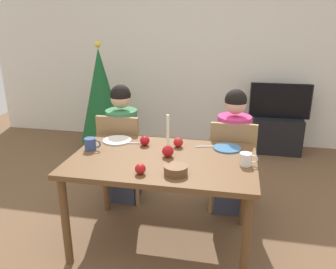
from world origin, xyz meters
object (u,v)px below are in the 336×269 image
object	(u,v)px
candle_centerpiece	(168,148)
bowl_walnuts	(176,170)
plate_right	(227,148)
mug_right	(246,159)
dining_table	(163,168)
chair_left	(122,152)
tv_stand	(277,134)
tv	(280,101)
mug_left	(91,144)
plate_left	(117,140)
apple_by_left_plate	(178,142)
christmas_tree	(101,96)
apple_by_right_mug	(145,141)
person_right_child	(232,154)
chair_right	(232,161)
apple_near_candle	(140,169)
person_left_child	(123,146)

from	to	relation	value
candle_centerpiece	bowl_walnuts	size ratio (longest dim) A/B	2.05
plate_right	mug_right	world-z (taller)	mug_right
dining_table	candle_centerpiece	distance (m)	0.16
bowl_walnuts	chair_left	bearing A→B (deg)	128.34
tv_stand	dining_table	bearing A→B (deg)	-115.39
bowl_walnuts	tv	bearing A→B (deg)	69.76
mug_right	candle_centerpiece	bearing A→B (deg)	175.60
tv	tv_stand	bearing A→B (deg)	-90.00
mug_left	plate_left	bearing A→B (deg)	59.50
bowl_walnuts	plate_right	bearing A→B (deg)	59.39
tv_stand	plate_right	bearing A→B (deg)	-107.12
candle_centerpiece	apple_by_left_plate	distance (m)	0.23
tv	plate_left	xyz separation A→B (m)	(-1.56, -2.01, 0.05)
tv	mug_left	size ratio (longest dim) A/B	5.82
candle_centerpiece	bowl_walnuts	world-z (taller)	candle_centerpiece
apple_by_left_plate	plate_left	bearing A→B (deg)	176.15
christmas_tree	apple_by_right_mug	world-z (taller)	christmas_tree
person_right_child	mug_left	size ratio (longest dim) A/B	8.63
plate_left	candle_centerpiece	bearing A→B (deg)	-27.25
dining_table	tv_stand	size ratio (longest dim) A/B	2.19
plate_right	apple_by_right_mug	bearing A→B (deg)	-175.23
apple_by_left_plate	chair_right	bearing A→B (deg)	38.99
candle_centerpiece	apple_near_candle	bearing A→B (deg)	-109.92
chair_left	plate_left	world-z (taller)	chair_left
christmas_tree	apple_near_candle	xyz separation A→B (m)	(1.17, -2.21, 0.02)
person_right_child	plate_right	bearing A→B (deg)	-97.09
plate_right	mug_right	xyz separation A→B (m)	(0.14, -0.30, 0.04)
candle_centerpiece	plate_right	size ratio (longest dim) A/B	1.47
tv_stand	bowl_walnuts	bearing A→B (deg)	-110.24
chair_right	person_right_child	xyz separation A→B (m)	(-0.00, 0.03, 0.06)
person_left_child	plate_left	xyz separation A→B (m)	(0.08, -0.35, 0.19)
candle_centerpiece	bowl_walnuts	distance (m)	0.32
mug_left	apple_by_right_mug	world-z (taller)	mug_left
chair_left	apple_near_candle	bearing A→B (deg)	-63.74
chair_right	person_left_child	size ratio (longest dim) A/B	0.77
tv_stand	plate_left	size ratio (longest dim) A/B	2.60
chair_left	christmas_tree	distance (m)	1.50
apple_near_candle	candle_centerpiece	bearing A→B (deg)	70.08
chair_right	apple_by_right_mug	world-z (taller)	chair_right
christmas_tree	bowl_walnuts	world-z (taller)	christmas_tree
chair_left	mug_right	distance (m)	1.34
person_left_child	plate_left	distance (m)	0.41
mug_left	apple_by_left_plate	world-z (taller)	mug_left
mug_right	bowl_walnuts	bearing A→B (deg)	-152.12
plate_left	apple_near_candle	bearing A→B (deg)	-57.72
plate_right	apple_by_left_plate	world-z (taller)	apple_by_left_plate
chair_right	mug_left	xyz separation A→B (m)	(-1.12, -0.56, 0.29)
tv_stand	mug_right	distance (m)	2.43
person_left_child	apple_by_left_plate	xyz separation A→B (m)	(0.61, -0.39, 0.22)
chair_left	plate_right	distance (m)	1.09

